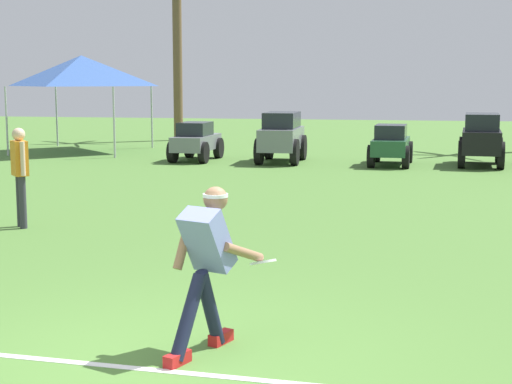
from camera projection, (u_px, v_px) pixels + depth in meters
ground_plane at (156, 368)px, 6.29m from camera, size 80.00×80.00×0.00m
field_line_paint at (154, 370)px, 6.23m from camera, size 24.39×1.44×0.01m
frisbee_thrower at (207, 260)px, 6.60m from camera, size 0.70×1.02×1.40m
frisbee_in_flight at (263, 262)px, 6.99m from camera, size 0.34×0.34×0.09m
teammate_near_sideline at (20, 168)px, 12.14m from camera, size 0.38×0.42×1.56m
parked_car_slot_a at (196, 141)px, 22.43m from camera, size 1.14×2.23×1.10m
parked_car_slot_b at (282, 136)px, 21.92m from camera, size 1.16×2.35×1.40m
parked_car_slot_c at (391, 144)px, 21.18m from camera, size 1.19×2.24×1.10m
parked_car_slot_d at (481, 138)px, 21.02m from camera, size 1.32×2.42×1.40m
palm_tree_far_left at (177, 46)px, 29.53m from camera, size 3.16×3.12×6.15m
event_tent at (82, 71)px, 24.93m from camera, size 3.63×3.63×3.07m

